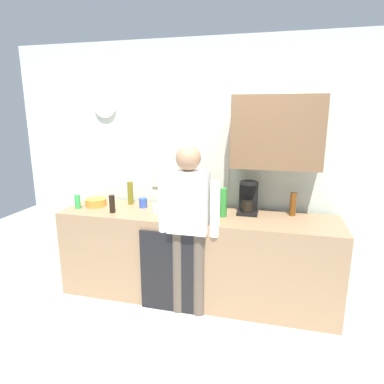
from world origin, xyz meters
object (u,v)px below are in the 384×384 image
at_px(bottle_olive_oil, 130,193).
at_px(potted_plant, 213,196).
at_px(cup_terracotta_mug, 206,218).
at_px(cup_blue_mug, 143,203).
at_px(bottle_dark_sauce, 112,204).
at_px(person_at_sink, 188,218).
at_px(dish_soap, 78,201).
at_px(bottle_amber_beer, 293,204).
at_px(mixing_bowl, 96,202).
at_px(coffee_maker, 248,199).
at_px(cup_white_mug, 156,209).
at_px(bottle_clear_soda, 222,202).

height_order(bottle_olive_oil, potted_plant, bottle_olive_oil).
bearing_deg(cup_terracotta_mug, cup_blue_mug, 157.07).
bearing_deg(cup_terracotta_mug, bottle_dark_sauce, 176.07).
height_order(cup_blue_mug, person_at_sink, person_at_sink).
bearing_deg(cup_blue_mug, dish_soap, -162.07).
distance_m(bottle_amber_beer, cup_terracotta_mug, 0.88).
xyz_separation_m(cup_terracotta_mug, mixing_bowl, (-1.26, 0.24, -0.01)).
xyz_separation_m(bottle_olive_oil, potted_plant, (0.90, 0.05, 0.01)).
distance_m(bottle_amber_beer, cup_blue_mug, 1.53).
distance_m(coffee_maker, person_at_sink, 0.68).
xyz_separation_m(cup_white_mug, dish_soap, (-0.86, -0.05, 0.03)).
distance_m(mixing_bowl, potted_plant, 1.25).
bearing_deg(bottle_clear_soda, dish_soap, -175.59).
bearing_deg(bottle_olive_oil, dish_soap, -147.80).
relative_size(cup_terracotta_mug, mixing_bowl, 0.42).
bearing_deg(potted_plant, coffee_maker, -9.71).
bearing_deg(cup_white_mug, coffee_maker, 14.80).
distance_m(cup_terracotta_mug, dish_soap, 1.40).
relative_size(bottle_dark_sauce, cup_terracotta_mug, 1.96).
distance_m(coffee_maker, cup_blue_mug, 1.10).
bearing_deg(bottle_clear_soda, person_at_sink, -130.02).
bearing_deg(bottle_olive_oil, cup_blue_mug, -24.89).
height_order(bottle_dark_sauce, mixing_bowl, bottle_dark_sauce).
bearing_deg(cup_terracotta_mug, dish_soap, 175.58).
bearing_deg(cup_terracotta_mug, potted_plant, 93.59).
distance_m(mixing_bowl, person_at_sink, 1.16).
bearing_deg(mixing_bowl, bottle_dark_sauce, -31.52).
bearing_deg(bottle_clear_soda, bottle_olive_oil, 170.36).
distance_m(cup_white_mug, potted_plant, 0.60).
bearing_deg(dish_soap, potted_plant, 14.11).
distance_m(cup_blue_mug, person_at_sink, 0.72).
height_order(bottle_dark_sauce, cup_terracotta_mug, bottle_dark_sauce).
distance_m(bottle_clear_soda, cup_blue_mug, 0.87).
bearing_deg(person_at_sink, potted_plant, 77.73).
xyz_separation_m(cup_terracotta_mug, person_at_sink, (-0.15, -0.08, 0.01)).
bearing_deg(bottle_clear_soda, coffee_maker, 35.35).
relative_size(bottle_clear_soda, cup_terracotta_mug, 3.04).
distance_m(cup_terracotta_mug, person_at_sink, 0.17).
bearing_deg(bottle_amber_beer, mixing_bowl, -175.09).
xyz_separation_m(bottle_amber_beer, bottle_olive_oil, (-1.70, -0.02, 0.01)).
relative_size(cup_white_mug, dish_soap, 0.53).
bearing_deg(cup_blue_mug, cup_terracotta_mug, -22.93).
distance_m(bottle_dark_sauce, mixing_bowl, 0.34).
distance_m(cup_white_mug, cup_terracotta_mug, 0.56).
height_order(coffee_maker, cup_white_mug, coffee_maker).
bearing_deg(coffee_maker, bottle_amber_beer, 3.71).
distance_m(bottle_olive_oil, cup_terracotta_mug, 1.02).
bearing_deg(bottle_amber_beer, cup_white_mug, -168.75).
relative_size(cup_terracotta_mug, person_at_sink, 0.06).
relative_size(cup_terracotta_mug, dish_soap, 0.51).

